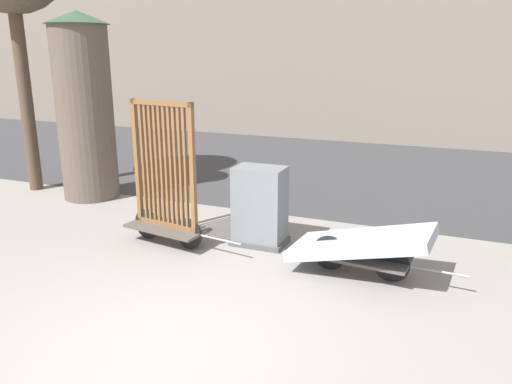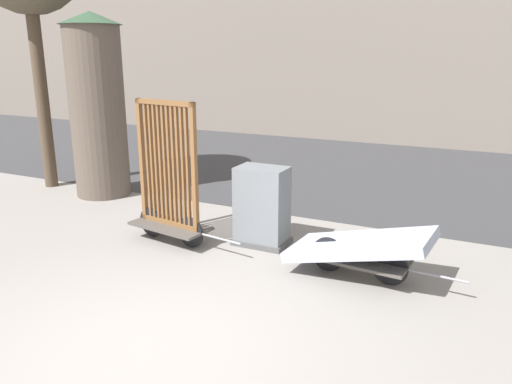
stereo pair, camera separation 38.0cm
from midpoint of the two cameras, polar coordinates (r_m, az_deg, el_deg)
name	(u,v)px [view 1 (the left image)]	position (r m, az deg, el deg)	size (l,w,h in m)	color
ground_plane	(157,353)	(5.21, -13.45, -17.49)	(60.00, 60.00, 0.00)	gray
road_strip	(348,170)	(12.53, 9.57, 2.53)	(56.00, 7.93, 0.01)	#38383A
bike_cart_with_bedframe	(166,193)	(7.55, -11.70, -0.08)	(1.99, 0.76, 2.15)	#4C4742
bike_cart_with_mattress	(360,245)	(6.56, 10.22, -6.01)	(2.27, 1.03, 0.74)	#4C4742
utility_cabinet	(260,209)	(7.46, -1.02, -1.94)	(0.80, 0.55, 1.19)	#4C4C4C
advertising_column	(85,106)	(10.34, -20.02, 9.17)	(1.20, 1.20, 3.55)	brown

